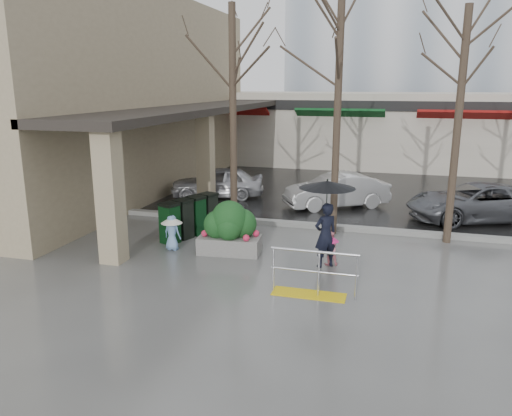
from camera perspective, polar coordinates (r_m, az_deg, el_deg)
The scene contains 20 objects.
ground at distance 12.42m, azimuth 1.07°, elevation -7.06°, with size 120.00×120.00×0.00m, color #51514F.
street_asphalt at distance 33.64m, azimuth 10.77°, elevation 6.12°, with size 120.00×36.00×0.01m, color black.
curb at distance 16.11m, azimuth 4.72°, elevation -1.87°, with size 120.00×0.30×0.15m, color gray.
near_building at distance 22.63m, azimuth -16.38°, elevation 12.26°, with size 6.00×18.00×8.00m, color tan.
canopy_slab at distance 20.74m, azimuth -6.21°, elevation 11.59°, with size 2.80×18.00×0.25m, color #2D2823.
pillar_front at distance 13.00m, azimuth -16.34°, elevation 1.38°, with size 0.55×0.55×3.50m, color tan.
pillar_back at distance 18.73m, azimuth -5.79°, elevation 5.58°, with size 0.55×0.55×3.50m, color tan.
storefront_row at distance 29.30m, azimuth 14.14°, elevation 8.77°, with size 34.00×6.74×4.00m.
handrail at distance 10.93m, azimuth 6.42°, elevation -8.05°, with size 1.90×0.50×1.03m.
tree_west at distance 15.63m, azimuth -2.71°, elevation 16.25°, with size 3.20×3.20×6.80m.
tree_midwest at distance 14.94m, azimuth 9.53°, elevation 16.76°, with size 3.20×3.20×7.00m.
tree_mideast at distance 14.90m, azimuth 22.59°, elevation 14.49°, with size 3.20×3.20×6.50m.
woman at distance 12.33m, azimuth 8.04°, elevation -0.41°, with size 1.39×1.39×2.24m.
child_pink at distance 12.73m, azimuth 8.45°, elevation -4.29°, with size 0.52×0.46×0.89m.
child_blue at distance 13.88m, azimuth -9.59°, elevation -2.37°, with size 0.59×0.59×0.99m.
planter at distance 13.44m, azimuth -3.00°, elevation -2.32°, with size 1.73×1.02×1.45m.
news_boxes at distance 15.07m, azimuth -7.57°, elevation -1.03°, with size 1.21×2.14×1.18m.
car_a at distance 20.12m, azimuth -4.44°, elevation 2.96°, with size 1.49×3.70×1.26m, color #AFAFB4.
car_b at distance 18.71m, azimuth 9.19°, elevation 1.98°, with size 1.33×3.82×1.26m, color silver.
car_c at distance 18.20m, azimuth 23.88°, elevation 0.61°, with size 2.09×4.53×1.26m, color #5C5F64.
Camera 1 is at (2.95, -11.22, 4.46)m, focal length 35.00 mm.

